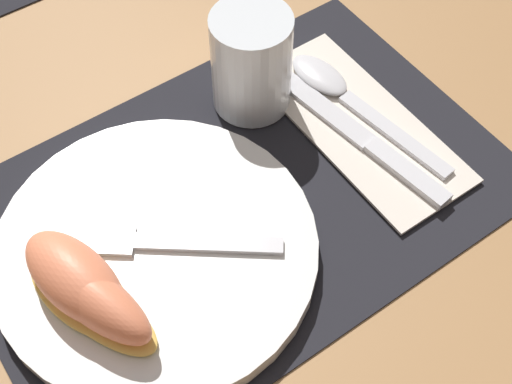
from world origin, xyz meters
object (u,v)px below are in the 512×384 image
Objects in this scene: plate at (156,250)px; juice_glass at (251,66)px; citrus_wedge_0 at (76,280)px; fork at (144,242)px; citrus_wedge_1 at (92,298)px; knife at (357,134)px; spoon at (339,90)px.

plate is 2.66× the size of juice_glass.
juice_glass reaches higher than citrus_wedge_0.
fork is at bearing 9.31° from citrus_wedge_0.
citrus_wedge_1 is (0.00, -0.02, -0.00)m from citrus_wedge_0.
juice_glass is 0.45× the size of knife.
plate is 1.59× the size of fork.
spoon is (0.23, 0.05, -0.00)m from plate.
fork is 0.07m from citrus_wedge_1.
spoon is 1.72× the size of citrus_wedge_0.
plate is at bearing -179.72° from knife.
citrus_wedge_0 is 0.90× the size of citrus_wedge_1.
juice_glass is at bearing 23.56° from citrus_wedge_0.
knife is 0.21m from fork.
citrus_wedge_0 is 0.02m from citrus_wedge_1.
citrus_wedge_1 reaches higher than fork.
citrus_wedge_1 is at bearing -153.35° from fork.
citrus_wedge_1 reaches higher than spoon.
juice_glass is 0.25m from citrus_wedge_0.
knife is 1.93× the size of citrus_wedge_0.
plate is 2.33× the size of citrus_wedge_0.
plate is at bearing -149.31° from juice_glass.
fork is at bearing 136.23° from plate.
plate is 0.23m from spoon.
citrus_wedge_0 is at bearing 98.09° from citrus_wedge_1.
juice_glass is 0.51× the size of spoon.
spoon is 0.24m from fork.
plate is at bearing -43.77° from fork.
plate is 0.21m from knife.
spoon is at bearing 69.26° from knife.
spoon is at bearing 12.55° from plate.
fork is 0.06m from citrus_wedge_0.
juice_glass is at bearing 147.87° from spoon.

